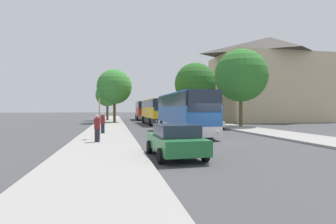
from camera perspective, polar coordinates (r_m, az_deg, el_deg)
ground_plane at (r=17.57m, az=9.75°, el=-6.35°), size 300.00×300.00×0.00m
sidewalk_left at (r=16.37m, az=-13.86°, el=-6.61°), size 4.00×120.00×0.15m
sidewalk_right at (r=21.14m, az=27.77°, el=-5.02°), size 4.00×120.00×0.15m
building_right_background at (r=48.80m, az=21.23°, el=6.66°), size 18.06×11.35×14.54m
bus_front at (r=22.20m, az=3.35°, el=-0.14°), size 2.80×10.84×3.43m
bus_middle at (r=36.77m, az=-2.77°, el=0.17°), size 2.89×11.84×3.41m
bus_rear at (r=51.60m, az=-5.45°, el=0.37°), size 2.98×11.10×3.52m
parked_car_left_curb at (r=11.67m, az=1.59°, el=-6.13°), size 2.18×4.13×1.47m
parked_car_right_near at (r=28.62m, az=9.02°, el=-2.14°), size 2.01×4.14×1.43m
parked_car_right_far at (r=37.31m, az=4.73°, el=-1.50°), size 2.25×4.17×1.38m
bus_stop_sign at (r=18.11m, az=-14.70°, el=-0.36°), size 0.08×0.45×2.71m
pedestrian_waiting_near at (r=16.38m, az=-15.16°, el=-3.43°), size 0.36×0.36×1.65m
pedestrian_waiting_far at (r=22.16m, az=-14.02°, el=-2.34°), size 0.36×0.36×1.67m
tree_left_near at (r=49.33m, az=-13.07°, el=3.65°), size 4.23×4.23×6.70m
tree_left_far at (r=40.73m, az=-11.60°, el=5.40°), size 5.28×5.28×8.01m
tree_right_near at (r=40.73m, az=5.96°, el=6.18°), size 6.36×6.36×9.09m
tree_right_mid at (r=31.85m, az=15.59°, el=7.64°), size 6.10×6.10×8.93m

